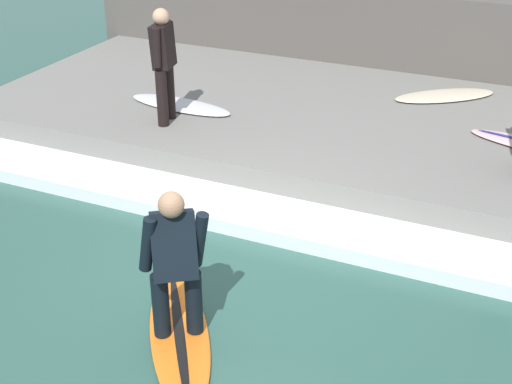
% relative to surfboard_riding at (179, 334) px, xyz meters
% --- Properties ---
extents(ground_plane, '(28.00, 28.00, 0.00)m').
position_rel_surfboard_riding_xyz_m(ground_plane, '(1.06, -0.01, -0.03)').
color(ground_plane, '#2D564C').
extents(concrete_ledge, '(4.40, 10.70, 0.47)m').
position_rel_surfboard_riding_xyz_m(concrete_ledge, '(4.84, -0.01, 0.20)').
color(concrete_ledge, slate).
rests_on(concrete_ledge, ground_plane).
extents(back_wall, '(0.50, 11.24, 1.73)m').
position_rel_surfboard_riding_xyz_m(back_wall, '(7.29, -0.01, 0.84)').
color(back_wall, '#544F49').
rests_on(back_wall, ground_plane).
extents(wave_foam_crest, '(0.84, 10.17, 0.18)m').
position_rel_surfboard_riding_xyz_m(wave_foam_crest, '(2.22, -0.01, 0.06)').
color(wave_foam_crest, silver).
rests_on(wave_foam_crest, ground_plane).
extents(surfboard_riding, '(1.95, 1.56, 0.07)m').
position_rel_surfboard_riding_xyz_m(surfboard_riding, '(0.00, 0.00, 0.00)').
color(surfboard_riding, orange).
rests_on(surfboard_riding, ground_plane).
extents(surfer_riding, '(0.57, 0.56, 1.43)m').
position_rel_surfboard_riding_xyz_m(surfer_riding, '(0.00, -0.00, 0.82)').
color(surfer_riding, black).
rests_on(surfer_riding, surfboard_riding).
extents(surfer_waiting_near, '(0.53, 0.32, 1.57)m').
position_rel_surfboard_riding_xyz_m(surfer_waiting_near, '(3.53, 2.17, 1.32)').
color(surfer_waiting_near, black).
rests_on(surfer_waiting_near, concrete_ledge).
extents(surfboard_waiting_near, '(0.66, 1.72, 0.06)m').
position_rel_surfboard_riding_xyz_m(surfboard_waiting_near, '(4.11, 2.29, 0.47)').
color(surfboard_waiting_near, silver).
rests_on(surfboard_waiting_near, concrete_ledge).
extents(surfboard_spare, '(1.42, 1.60, 0.06)m').
position_rel_surfboard_riding_xyz_m(surfboard_spare, '(6.09, -1.18, 0.47)').
color(surfboard_spare, beige).
rests_on(surfboard_spare, concrete_ledge).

